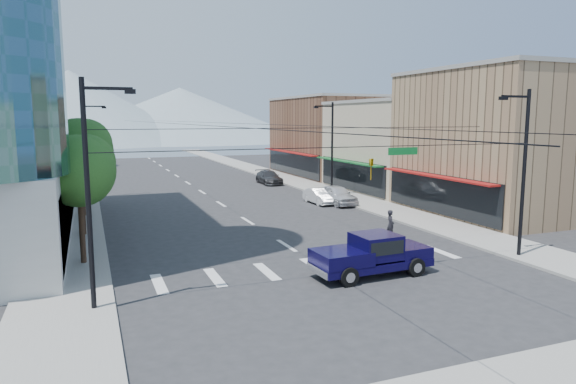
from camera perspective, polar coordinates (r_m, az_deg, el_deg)
name	(u,v)px	position (r m, az deg, el deg)	size (l,w,h in m)	color
ground	(331,274)	(25.29, 4.84, -9.07)	(160.00, 160.00, 0.00)	#28282B
sidewalk_left	(77,185)	(62.11, -22.35, 0.71)	(4.00, 120.00, 0.15)	gray
sidewalk_right	(278,176)	(66.12, -1.09, 1.75)	(4.00, 120.00, 0.15)	gray
shop_near	(504,144)	(44.15, 22.88, 4.96)	(12.00, 14.00, 11.00)	#8C6B4C
shop_mid	(403,147)	(55.10, 12.64, 4.88)	(12.00, 14.00, 9.00)	tan
shop_far	(334,137)	(68.92, 5.18, 6.08)	(12.00, 18.00, 10.00)	brown
clock_tower	(42,96)	(83.91, -25.64, 9.55)	(4.80, 4.80, 20.40)	#8C6B4C
mountain_left	(70,107)	(171.74, -23.03, 8.72)	(80.00, 80.00, 22.00)	gray
mountain_right	(181,114)	(184.23, -11.86, 8.48)	(90.00, 90.00, 18.00)	gray
tree_near	(81,168)	(27.86, -21.99, 2.45)	(3.65, 3.64, 6.71)	black
tree_midnear	(82,149)	(34.80, -21.95, 4.47)	(4.09, 4.09, 7.52)	black
tree_midfar	(83,152)	(41.82, -21.83, 4.18)	(3.65, 3.64, 6.71)	black
tree_far	(83,140)	(48.79, -21.83, 5.38)	(4.09, 4.09, 7.52)	black
signal_rig	(346,181)	(23.52, 6.47, 1.19)	(21.80, 0.20, 9.00)	black
lamp_pole_nw	(88,146)	(51.71, -21.32, 4.81)	(2.00, 0.25, 9.00)	black
lamp_pole_ne	(331,146)	(48.67, 4.78, 5.16)	(2.00, 0.25, 9.00)	black
pickup_truck	(371,254)	(25.05, 9.24, -6.82)	(6.04, 2.55, 2.01)	#0C0739
pedestrian	(390,225)	(32.37, 11.31, -3.63)	(0.69, 0.45, 1.90)	black
parked_car_near	(337,195)	(45.09, 5.42, -0.32)	(2.00, 4.98, 1.70)	silver
parked_car_mid	(319,196)	(45.41, 3.47, -0.47)	(1.42, 4.06, 1.34)	white
parked_car_far	(269,177)	(59.12, -2.13, 1.64)	(2.11, 5.20, 1.51)	#323134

